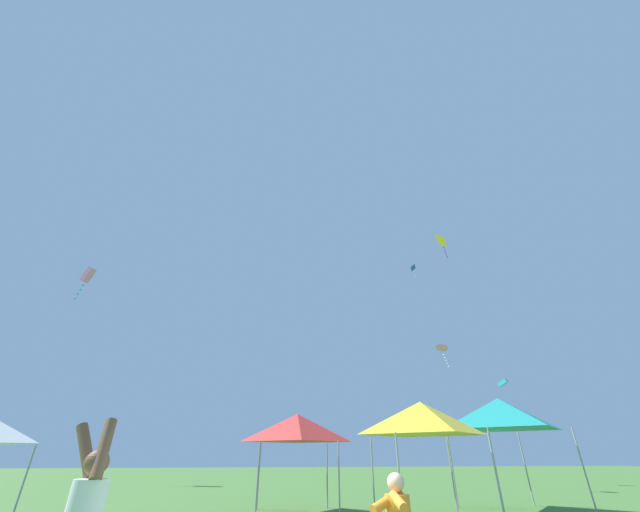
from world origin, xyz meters
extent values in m
sphere|color=brown|center=(-2.32, 0.35, 1.74)|extent=(0.26, 0.26, 0.26)
cylinder|color=brown|center=(-2.27, 0.34, 1.88)|extent=(0.25, 0.43, 0.65)
cylinder|color=brown|center=(-2.56, 0.60, 1.86)|extent=(0.48, 0.35, 0.62)
sphere|color=beige|center=(1.26, 0.79, 1.50)|extent=(0.22, 0.22, 0.22)
cylinder|color=orange|center=(1.12, 0.76, 1.30)|extent=(0.54, 0.42, 0.25)
cylinder|color=orange|center=(1.15, 0.38, 1.33)|extent=(0.17, 0.59, 0.19)
cylinder|color=#9E9EA3|center=(3.22, 6.62, 1.18)|extent=(0.05, 0.05, 2.37)
cylinder|color=#9E9EA3|center=(6.06, 6.62, 1.18)|extent=(0.05, 0.05, 2.37)
cylinder|color=#9E9EA3|center=(3.22, 9.46, 1.18)|extent=(0.05, 0.05, 2.37)
cylinder|color=#9E9EA3|center=(6.06, 9.46, 1.18)|extent=(0.05, 0.05, 2.37)
pyramid|color=yellow|center=(4.64, 8.04, 2.87)|extent=(3.16, 3.16, 1.01)
cylinder|color=#9E9EA3|center=(-7.44, 8.97, 1.04)|extent=(0.05, 0.05, 2.08)
cylinder|color=#9E9EA3|center=(-0.65, 9.22, 1.11)|extent=(0.05, 0.05, 2.22)
cylinder|color=#9E9EA3|center=(2.01, 9.22, 1.11)|extent=(0.05, 0.05, 2.22)
cylinder|color=#9E9EA3|center=(-0.65, 11.89, 1.11)|extent=(0.05, 0.05, 2.22)
cylinder|color=#9E9EA3|center=(2.01, 11.89, 1.11)|extent=(0.05, 0.05, 2.22)
pyramid|color=red|center=(0.68, 10.56, 2.69)|extent=(2.96, 2.96, 0.95)
cylinder|color=#9E9EA3|center=(7.06, 8.30, 1.33)|extent=(0.05, 0.05, 2.65)
cylinder|color=#9E9EA3|center=(10.24, 8.30, 1.33)|extent=(0.05, 0.05, 2.65)
cylinder|color=#9E9EA3|center=(7.06, 11.49, 1.33)|extent=(0.05, 0.05, 2.65)
cylinder|color=#9E9EA3|center=(10.24, 11.49, 1.33)|extent=(0.05, 0.05, 2.65)
pyramid|color=teal|center=(8.65, 9.89, 3.22)|extent=(3.53, 3.53, 1.13)
cube|color=pink|center=(-17.84, 28.45, 16.42)|extent=(1.25, 0.99, 1.53)
sphere|color=#2DB7CC|center=(-17.89, 28.34, 15.32)|extent=(0.19, 0.19, 0.19)
sphere|color=#2DB7CC|center=(-17.94, 28.24, 14.84)|extent=(0.19, 0.19, 0.19)
sphere|color=#2DB7CC|center=(-17.99, 28.13, 14.37)|extent=(0.19, 0.19, 0.19)
sphere|color=#2DB7CC|center=(-18.04, 28.02, 13.90)|extent=(0.19, 0.19, 0.19)
pyramid|color=yellow|center=(17.47, 27.85, 22.56)|extent=(1.00, 1.06, 1.23)
sphere|color=purple|center=(17.42, 27.76, 21.62)|extent=(0.17, 0.17, 0.17)
sphere|color=purple|center=(17.43, 27.68, 21.28)|extent=(0.17, 0.17, 0.17)
sphere|color=purple|center=(17.43, 27.59, 20.94)|extent=(0.17, 0.17, 0.17)
sphere|color=purple|center=(17.44, 27.51, 20.61)|extent=(0.17, 0.17, 0.17)
sphere|color=purple|center=(17.45, 27.43, 20.27)|extent=(0.17, 0.17, 0.17)
cube|color=#2DB7CC|center=(17.30, 22.49, 6.61)|extent=(0.66, 0.77, 0.56)
pyramid|color=blue|center=(13.96, 28.59, 19.32)|extent=(0.55, 0.60, 0.49)
sphere|color=yellow|center=(14.01, 28.58, 18.84)|extent=(0.08, 0.08, 0.08)
sphere|color=yellow|center=(14.06, 28.59, 18.64)|extent=(0.08, 0.08, 0.08)
sphere|color=yellow|center=(14.11, 28.59, 18.45)|extent=(0.08, 0.08, 0.08)
sphere|color=yellow|center=(14.16, 28.60, 18.25)|extent=(0.08, 0.08, 0.08)
cone|color=pink|center=(11.11, 19.02, 8.25)|extent=(1.15, 1.16, 0.42)
sphere|color=white|center=(11.15, 18.98, 7.72)|extent=(0.10, 0.10, 0.10)
sphere|color=white|center=(11.18, 18.95, 7.52)|extent=(0.10, 0.10, 0.10)
sphere|color=white|center=(11.21, 18.91, 7.32)|extent=(0.10, 0.10, 0.10)
sphere|color=white|center=(11.25, 18.87, 7.12)|extent=(0.10, 0.10, 0.10)
sphere|color=white|center=(11.28, 18.83, 6.92)|extent=(0.10, 0.10, 0.10)
camera|label=1|loc=(-0.45, -4.61, 1.83)|focal=20.44mm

